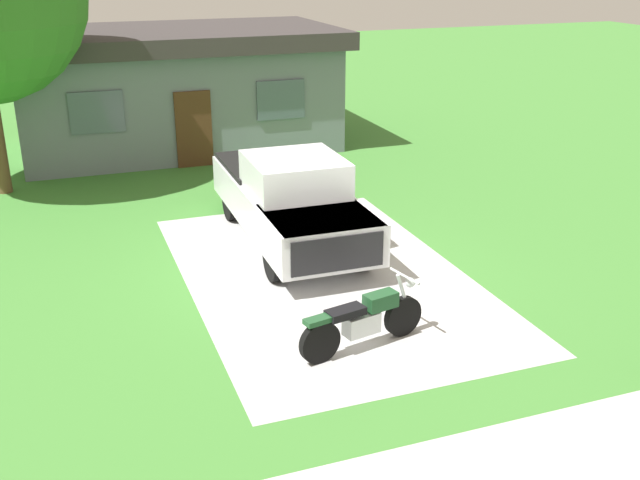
{
  "coord_description": "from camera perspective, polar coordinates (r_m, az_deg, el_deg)",
  "views": [
    {
      "loc": [
        -4.45,
        -11.9,
        5.74
      ],
      "look_at": [
        -0.24,
        -0.36,
        0.9
      ],
      "focal_mm": 41.88,
      "sensor_mm": 36.0,
      "label": 1
    }
  ],
  "objects": [
    {
      "name": "ground_plane",
      "position": [
        13.94,
        0.43,
        -2.81
      ],
      "size": [
        80.0,
        80.0,
        0.0
      ],
      "primitive_type": "plane",
      "color": "#418134"
    },
    {
      "name": "driveway_pad",
      "position": [
        13.94,
        0.43,
        -2.8
      ],
      "size": [
        5.03,
        8.14,
        0.01
      ],
      "primitive_type": "cube",
      "color": "#B6B6B6",
      "rests_on": "ground"
    },
    {
      "name": "neighbor_house",
      "position": [
        23.35,
        -10.94,
        11.39
      ],
      "size": [
        9.6,
        5.6,
        3.5
      ],
      "color": "slate",
      "rests_on": "ground"
    },
    {
      "name": "pickup_truck",
      "position": [
        15.36,
        -2.41,
        3.32
      ],
      "size": [
        2.06,
        5.65,
        1.9
      ],
      "color": "black",
      "rests_on": "ground"
    },
    {
      "name": "motorcycle",
      "position": [
        11.37,
        3.37,
        -6.13
      ],
      "size": [
        2.18,
        0.83,
        1.09
      ],
      "color": "black",
      "rests_on": "ground"
    },
    {
      "name": "sidewalk_strip",
      "position": [
        9.36,
        13.98,
        -17.07
      ],
      "size": [
        36.0,
        1.8,
        0.01
      ],
      "primitive_type": "cube",
      "color": "beige",
      "rests_on": "ground"
    }
  ]
}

